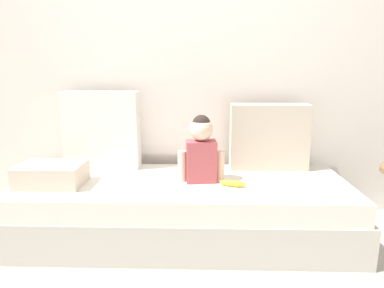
{
  "coord_description": "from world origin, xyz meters",
  "views": [
    {
      "loc": [
        0.12,
        -2.16,
        1.14
      ],
      "look_at": [
        0.06,
        0.0,
        0.65
      ],
      "focal_mm": 32.2,
      "sensor_mm": 36.0,
      "label": 1
    }
  ],
  "objects_px": {
    "throw_pillow_right": "(269,137)",
    "toddler": "(201,149)",
    "throw_pillow_left": "(102,130)",
    "couch": "(183,209)",
    "banana": "(233,183)",
    "folded_blanket": "(52,174)"
  },
  "relations": [
    {
      "from": "couch",
      "to": "toddler",
      "type": "height_order",
      "value": "toddler"
    },
    {
      "from": "throw_pillow_right",
      "to": "throw_pillow_left",
      "type": "bearing_deg",
      "value": 180.0
    },
    {
      "from": "couch",
      "to": "folded_blanket",
      "type": "bearing_deg",
      "value": -173.09
    },
    {
      "from": "toddler",
      "to": "throw_pillow_right",
      "type": "bearing_deg",
      "value": 31.71
    },
    {
      "from": "folded_blanket",
      "to": "toddler",
      "type": "bearing_deg",
      "value": 5.96
    },
    {
      "from": "couch",
      "to": "banana",
      "type": "height_order",
      "value": "banana"
    },
    {
      "from": "throw_pillow_left",
      "to": "folded_blanket",
      "type": "bearing_deg",
      "value": -118.59
    },
    {
      "from": "throw_pillow_right",
      "to": "banana",
      "type": "height_order",
      "value": "throw_pillow_right"
    },
    {
      "from": "throw_pillow_left",
      "to": "banana",
      "type": "relative_size",
      "value": 3.31
    },
    {
      "from": "banana",
      "to": "folded_blanket",
      "type": "relative_size",
      "value": 0.42
    },
    {
      "from": "banana",
      "to": "couch",
      "type": "bearing_deg",
      "value": 162.57
    },
    {
      "from": "throw_pillow_left",
      "to": "banana",
      "type": "height_order",
      "value": "throw_pillow_left"
    },
    {
      "from": "throw_pillow_left",
      "to": "banana",
      "type": "distance_m",
      "value": 1.04
    },
    {
      "from": "couch",
      "to": "folded_blanket",
      "type": "xyz_separation_m",
      "value": [
        -0.83,
        -0.1,
        0.27
      ]
    },
    {
      "from": "throw_pillow_right",
      "to": "toddler",
      "type": "distance_m",
      "value": 0.58
    },
    {
      "from": "throw_pillow_right",
      "to": "toddler",
      "type": "bearing_deg",
      "value": -148.29
    },
    {
      "from": "throw_pillow_right",
      "to": "toddler",
      "type": "xyz_separation_m",
      "value": [
        -0.49,
        -0.3,
        -0.02
      ]
    },
    {
      "from": "throw_pillow_right",
      "to": "couch",
      "type": "bearing_deg",
      "value": -153.66
    },
    {
      "from": "throw_pillow_left",
      "to": "toddler",
      "type": "bearing_deg",
      "value": -22.62
    },
    {
      "from": "throw_pillow_right",
      "to": "folded_blanket",
      "type": "relative_size",
      "value": 1.4
    },
    {
      "from": "couch",
      "to": "throw_pillow_right",
      "type": "distance_m",
      "value": 0.81
    },
    {
      "from": "throw_pillow_right",
      "to": "folded_blanket",
      "type": "xyz_separation_m",
      "value": [
        -1.44,
        -0.4,
        -0.17
      ]
    }
  ]
}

